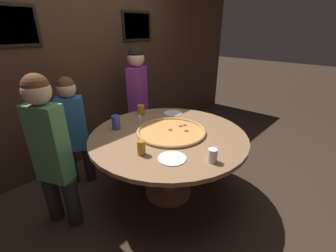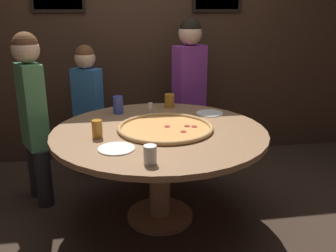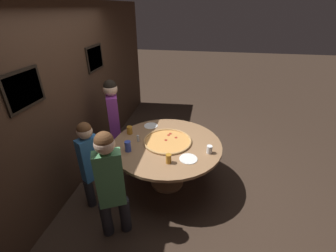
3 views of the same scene
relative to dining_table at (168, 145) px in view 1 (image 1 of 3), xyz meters
name	(u,v)px [view 1 (image 1 of 3)]	position (x,y,z in m)	size (l,w,h in m)	color
ground_plane	(168,192)	(0.00, 0.00, -0.61)	(24.00, 24.00, 0.00)	#38281E
back_wall	(90,63)	(0.00, 1.39, 0.69)	(6.40, 0.08, 2.60)	#3D281C
dining_table	(168,145)	(0.00, 0.00, 0.00)	(1.59, 1.59, 0.74)	#936B47
giant_pizza	(171,131)	(0.04, 0.00, 0.14)	(0.71, 0.71, 0.03)	#E0994C
drink_cup_far_left	(116,122)	(-0.28, 0.49, 0.20)	(0.09, 0.09, 0.15)	#384CB7
drink_cup_near_left	(213,155)	(-0.14, -0.61, 0.19)	(0.08, 0.08, 0.11)	white
drink_cup_centre_back	(141,110)	(0.18, 0.63, 0.19)	(0.09, 0.09, 0.12)	#BC7A23
drink_cup_by_shaker	(141,148)	(-0.45, -0.10, 0.19)	(0.07, 0.07, 0.13)	#BC7A23
white_plate_right_side	(173,113)	(0.48, 0.36, 0.13)	(0.23, 0.23, 0.01)	white
white_plate_left_side	(172,158)	(-0.33, -0.34, 0.13)	(0.24, 0.24, 0.01)	white
condiment_shaker	(139,119)	(-0.02, 0.43, 0.18)	(0.04, 0.04, 0.10)	silver
diner_side_left	(138,96)	(0.44, 0.98, 0.24)	(0.40, 0.28, 1.51)	#232328
diner_far_left	(73,127)	(-0.56, 0.92, 0.12)	(0.33, 0.26, 1.28)	#232328
diner_far_right	(50,147)	(-0.97, 0.46, 0.20)	(0.27, 0.38, 1.43)	#232328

